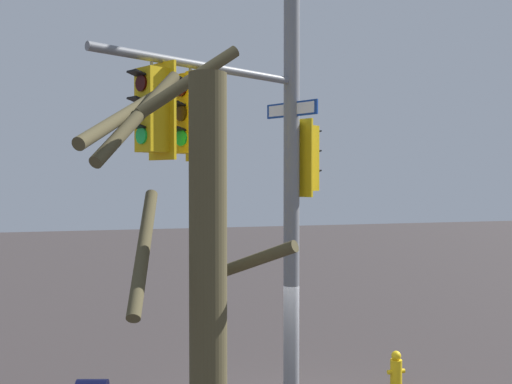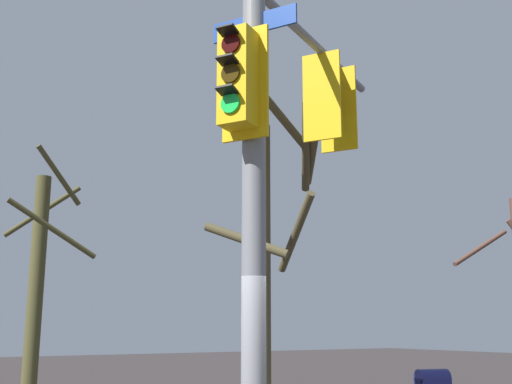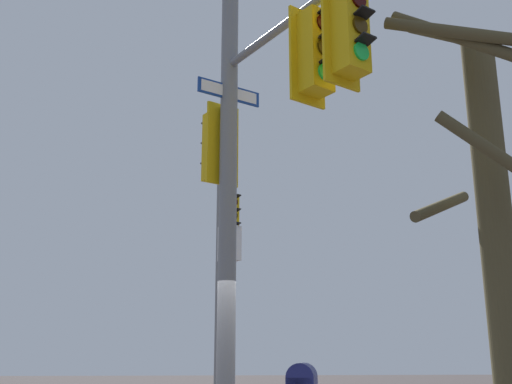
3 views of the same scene
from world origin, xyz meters
The scene contains 3 objects.
main_signal_pole_assembly centered at (-0.81, -0.39, 5.09)m, with size 4.62×2.80×9.37m.
bare_tree_across_street centered at (-2.35, -3.01, 2.98)m, with size 2.37×1.91×5.84m.
bare_tree_corner centered at (0.21, -7.72, 2.77)m, with size 1.85×1.98×5.63m.
Camera 2 is at (3.19, 5.73, 1.97)m, focal length 43.98 mm.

